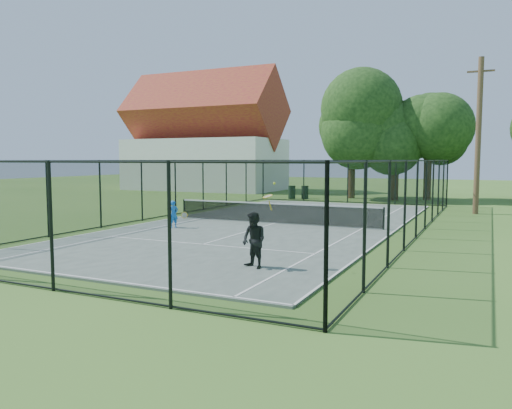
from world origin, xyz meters
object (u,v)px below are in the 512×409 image
at_px(tennis_net, 275,212).
at_px(trash_bin_left, 292,192).
at_px(utility_pole, 478,135).
at_px(player_blue, 174,214).
at_px(player_black, 254,240).
at_px(trash_bin_right, 305,192).

distance_m(tennis_net, trash_bin_left, 15.28).
xyz_separation_m(utility_pole, player_blue, (-11.72, -12.22, -3.70)).
distance_m(trash_bin_left, player_black, 24.91).
relative_size(trash_bin_right, player_black, 0.43).
bearing_deg(player_black, utility_pole, 74.33).
xyz_separation_m(tennis_net, player_black, (3.25, -9.06, 0.25)).
height_order(utility_pole, player_blue, utility_pole).
bearing_deg(utility_pole, player_blue, -133.81).
bearing_deg(player_black, player_blue, 138.69).
height_order(trash_bin_left, utility_pole, utility_pole).
distance_m(utility_pole, player_blue, 17.33).
distance_m(trash_bin_right, player_black, 25.12).
distance_m(trash_bin_left, player_blue, 17.79).
height_order(trash_bin_left, player_black, player_black).
xyz_separation_m(player_blue, player_black, (6.65, -5.85, 0.18)).
bearing_deg(player_black, tennis_net, 109.72).
height_order(tennis_net, trash_bin_right, tennis_net).
bearing_deg(player_black, trash_bin_right, 106.49).
distance_m(tennis_net, player_black, 9.63).
distance_m(utility_pole, player_black, 19.09).
xyz_separation_m(tennis_net, utility_pole, (8.32, 9.00, 3.77)).
bearing_deg(player_blue, utility_pole, 46.19).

